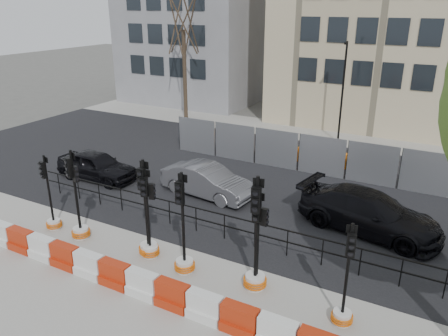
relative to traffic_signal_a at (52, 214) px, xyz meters
The scene contains 21 objects.
ground 6.23m from the traffic_signal_a, 11.04° to the left, with size 120.00×120.00×0.00m, color #51514C.
sidewalk_near 6.37m from the traffic_signal_a, 16.61° to the right, with size 40.00×6.00×0.02m, color gray.
road 10.21m from the traffic_signal_a, 53.39° to the left, with size 40.00×14.00×0.03m, color black.
sidewalk_far 18.24m from the traffic_signal_a, 70.52° to the left, with size 40.00×4.00×0.02m, color gray.
building_grey 25.31m from the traffic_signal_a, 108.87° to the left, with size 11.00×9.06×14.00m.
kerb_railing 6.53m from the traffic_signal_a, 21.42° to the left, with size 18.00×0.04×1.00m.
heras_fencing 12.25m from the traffic_signal_a, 62.84° to the left, with size 14.33×1.72×2.00m.
lamp_post_far 17.65m from the traffic_signal_a, 67.85° to the left, with size 0.12×0.56×6.00m.
tree_bare_far 18.42m from the traffic_signal_a, 106.43° to the left, with size 2.00×2.00×9.00m.
barrier_row 6.30m from the traffic_signal_a, 14.87° to the right, with size 16.75×0.50×0.80m.
traffic_signal_a is the anchor object (origin of this frame).
traffic_signal_b 1.44m from the traffic_signal_a, ahead, with size 0.67×0.67×3.38m.
traffic_signal_c 4.32m from the traffic_signal_a, ahead, with size 0.68×0.68×3.45m.
traffic_signal_d 4.44m from the traffic_signal_a, ahead, with size 0.63×0.63×3.19m.
traffic_signal_e 5.93m from the traffic_signal_a, ahead, with size 0.67×0.67×3.40m.
traffic_signal_f 8.29m from the traffic_signal_a, ahead, with size 0.62×0.62×3.16m.
traffic_signal_g 8.27m from the traffic_signal_a, ahead, with size 0.71×0.71×3.62m.
traffic_signal_h 10.96m from the traffic_signal_a, ahead, with size 0.59×0.59×3.00m.
car_a 4.98m from the traffic_signal_a, 114.63° to the left, with size 4.12×1.71×1.40m, color black.
car_b 6.49m from the traffic_signal_a, 56.60° to the left, with size 4.42×1.97×1.41m, color #515257.
car_c 11.86m from the traffic_signal_a, 27.67° to the left, with size 5.61×3.09×1.54m, color black.
Camera 1 is at (6.63, -11.03, 8.06)m, focal length 35.00 mm.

